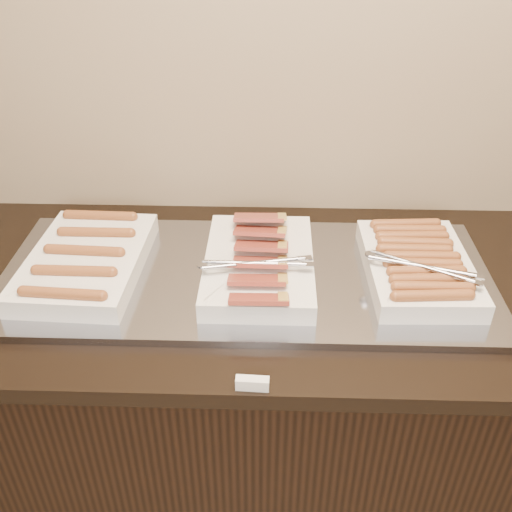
{
  "coord_description": "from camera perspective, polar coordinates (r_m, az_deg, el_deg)",
  "views": [
    {
      "loc": [
        0.05,
        0.99,
        1.74
      ],
      "look_at": [
        0.01,
        2.13,
        0.97
      ],
      "focal_mm": 40.0,
      "sensor_mm": 36.0,
      "label": 1
    }
  ],
  "objects": [
    {
      "name": "warming_tray",
      "position": [
        1.41,
        -1.02,
        -2.01
      ],
      "size": [
        1.2,
        0.5,
        0.02
      ],
      "primitive_type": "cube",
      "color": "#9294A0",
      "rests_on": "counter"
    },
    {
      "name": "dish_right",
      "position": [
        1.42,
        15.89,
        -0.88
      ],
      "size": [
        0.27,
        0.37,
        0.08
      ],
      "rotation": [
        0.0,
        0.0,
        0.02
      ],
      "color": "silver",
      "rests_on": "warming_tray"
    },
    {
      "name": "label_holder",
      "position": [
        1.13,
        -0.36,
        -12.62
      ],
      "size": [
        0.07,
        0.02,
        0.03
      ],
      "primitive_type": "cube",
      "rotation": [
        0.0,
        0.0,
        -0.05
      ],
      "color": "silver",
      "rests_on": "counter"
    },
    {
      "name": "counter",
      "position": [
        1.72,
        -0.45,
        -14.48
      ],
      "size": [
        2.06,
        0.76,
        0.9
      ],
      "color": "black",
      "rests_on": "ground"
    },
    {
      "name": "dish_center",
      "position": [
        1.38,
        0.28,
        -0.73
      ],
      "size": [
        0.27,
        0.41,
        0.09
      ],
      "rotation": [
        0.0,
        0.0,
        -0.0
      ],
      "color": "silver",
      "rests_on": "warming_tray"
    },
    {
      "name": "dish_left",
      "position": [
        1.46,
        -16.59,
        -0.43
      ],
      "size": [
        0.28,
        0.41,
        0.07
      ],
      "rotation": [
        0.0,
        0.0,
        -0.04
      ],
      "color": "silver",
      "rests_on": "warming_tray"
    }
  ]
}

